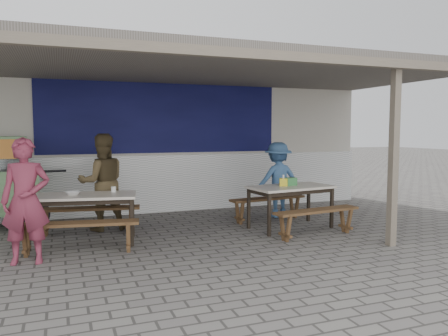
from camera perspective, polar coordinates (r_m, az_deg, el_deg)
name	(u,v)px	position (r m, az deg, el deg)	size (l,w,h in m)	color
ground	(223,245)	(6.65, -0.17, -10.07)	(60.00, 60.00, 0.00)	#66635C
back_wall	(167,130)	(9.85, -7.51, 4.92)	(9.00, 1.28, 3.50)	#BCB7A9
warung_roof	(204,69)	(7.34, -2.57, 12.73)	(9.00, 4.21, 2.81)	#625B54
table_left	(83,200)	(6.96, -17.91, -3.94)	(1.67, 0.99, 0.75)	beige
bench_left_street	(78,230)	(6.44, -18.53, -7.66)	(1.69, 0.57, 0.45)	brown
bench_left_wall	(89,214)	(7.60, -17.26, -5.71)	(1.69, 0.57, 0.45)	brown
table_right	(291,190)	(7.73, 8.69, -2.89)	(1.53, 0.94, 0.75)	beige
bench_right_street	(317,216)	(7.23, 12.04, -6.16)	(1.56, 0.47, 0.45)	brown
bench_right_wall	(268,203)	(8.36, 5.74, -4.58)	(1.56, 0.47, 0.45)	brown
patron_street_side	(26,201)	(6.18, -24.48, -3.92)	(0.60, 0.39, 1.64)	maroon
patron_wall_side	(102,182)	(7.78, -15.62, -1.79)	(0.81, 0.63, 1.67)	brown
patron_right_table	(278,180)	(8.71, 7.05, -1.53)	(0.96, 0.55, 1.49)	#3D6393
tissue_box	(283,182)	(7.70, 7.76, -1.83)	(0.13, 0.13, 0.13)	gold
donation_box	(290,182)	(7.78, 8.64, -1.77)	(0.21, 0.14, 0.14)	#377D41
condiment_jar	(113,189)	(7.11, -14.24, -2.71)	(0.08, 0.08, 0.09)	white
condiment_bowl	(73,193)	(6.96, -19.13, -3.13)	(0.21, 0.21, 0.05)	white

